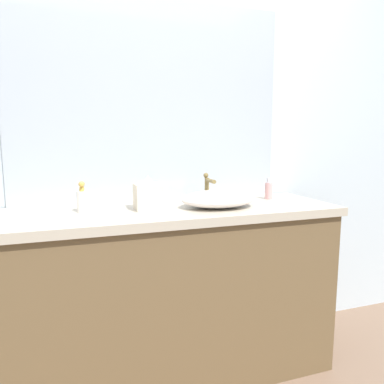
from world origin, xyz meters
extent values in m
cube|color=silver|center=(0.00, 0.73, 1.30)|extent=(6.00, 0.06, 2.60)
cube|color=brown|center=(-0.08, 0.41, 0.43)|extent=(1.72, 0.51, 0.86)
cube|color=#BCAF99|center=(-0.08, 0.41, 0.88)|extent=(1.76, 0.55, 0.04)
cube|color=#B2BCC6|center=(-0.08, 0.69, 1.45)|extent=(1.51, 0.01, 1.09)
ellipsoid|color=white|center=(0.19, 0.37, 0.95)|extent=(0.39, 0.28, 0.09)
cylinder|color=olive|center=(0.19, 0.54, 0.97)|extent=(0.02, 0.02, 0.13)
cylinder|color=olive|center=(0.19, 0.48, 1.02)|extent=(0.02, 0.11, 0.02)
sphere|color=olive|center=(0.19, 0.55, 1.05)|extent=(0.03, 0.03, 0.03)
cylinder|color=white|center=(-0.47, 0.46, 0.95)|extent=(0.05, 0.05, 0.10)
cylinder|color=gold|center=(-0.47, 0.46, 1.01)|extent=(0.02, 0.02, 0.02)
sphere|color=gold|center=(-0.47, 0.46, 1.04)|extent=(0.03, 0.03, 0.03)
cylinder|color=gold|center=(-0.47, 0.44, 1.04)|extent=(0.01, 0.02, 0.01)
cylinder|color=#DEA09F|center=(0.56, 0.51, 0.95)|extent=(0.04, 0.04, 0.09)
cylinder|color=silver|center=(0.56, 0.51, 1.01)|extent=(0.02, 0.02, 0.03)
cube|color=beige|center=(-0.16, 0.43, 0.97)|extent=(0.13, 0.13, 0.13)
cone|color=white|center=(-0.16, 0.43, 1.05)|extent=(0.07, 0.07, 0.04)
cylinder|color=silver|center=(-0.80, 0.40, 0.92)|extent=(0.06, 0.06, 0.04)
camera|label=1|loc=(-0.51, -1.28, 1.25)|focal=33.46mm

